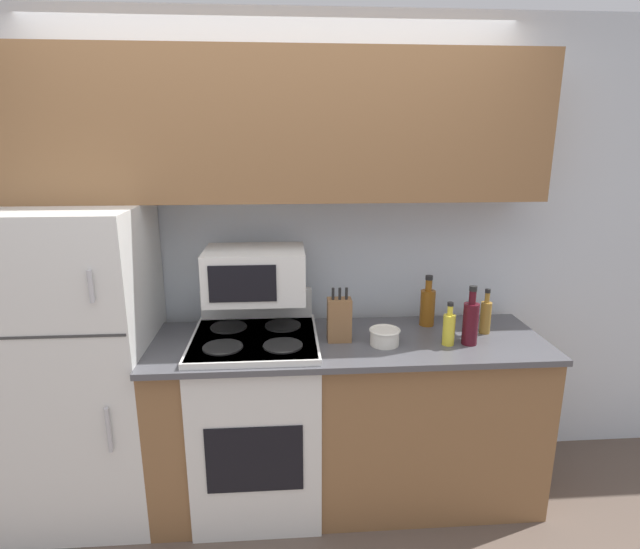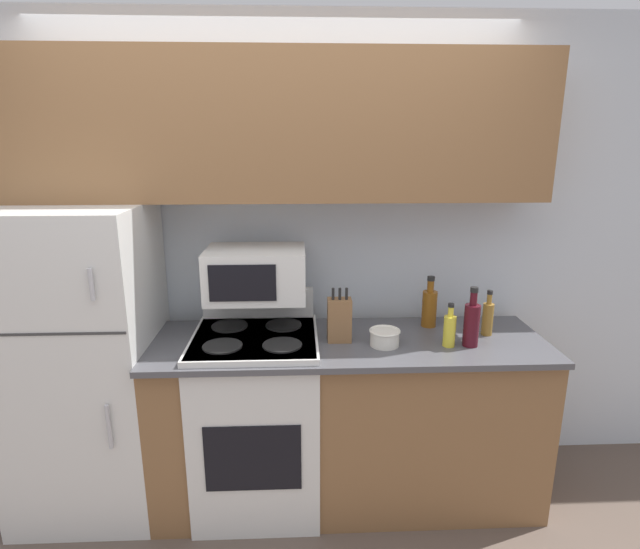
% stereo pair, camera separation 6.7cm
% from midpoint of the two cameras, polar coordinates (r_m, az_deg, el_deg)
% --- Properties ---
extents(ground_plane, '(12.00, 12.00, 0.00)m').
position_cam_midpoint_polar(ground_plane, '(2.80, -3.66, -27.63)').
color(ground_plane, brown).
extents(wall_back, '(8.00, 0.05, 2.55)m').
position_cam_midpoint_polar(wall_back, '(2.84, -3.83, 2.31)').
color(wall_back, silver).
rests_on(wall_back, ground_plane).
extents(lower_cabinets, '(1.99, 0.64, 0.92)m').
position_cam_midpoint_polar(lower_cabinets, '(2.78, 3.90, -16.13)').
color(lower_cabinets, brown).
rests_on(lower_cabinets, ground_plane).
extents(refrigerator, '(0.71, 0.70, 1.60)m').
position_cam_midpoint_polar(refrigerator, '(2.84, -24.61, -9.10)').
color(refrigerator, silver).
rests_on(refrigerator, ground_plane).
extents(upper_cabinets, '(2.70, 0.33, 0.72)m').
position_cam_midpoint_polar(upper_cabinets, '(2.58, -4.20, 16.41)').
color(upper_cabinets, brown).
rests_on(upper_cabinets, refrigerator).
extents(stove, '(0.63, 0.63, 1.11)m').
position_cam_midpoint_polar(stove, '(2.75, -6.41, -15.88)').
color(stove, silver).
rests_on(stove, ground_plane).
extents(microwave, '(0.50, 0.36, 0.26)m').
position_cam_midpoint_polar(microwave, '(2.56, -6.60, 0.13)').
color(microwave, silver).
rests_on(microwave, stove).
extents(knife_block, '(0.12, 0.08, 0.28)m').
position_cam_midpoint_polar(knife_block, '(2.51, 2.99, -5.18)').
color(knife_block, brown).
rests_on(knife_block, lower_cabinets).
extents(bowl, '(0.15, 0.15, 0.08)m').
position_cam_midpoint_polar(bowl, '(2.50, 8.16, -7.08)').
color(bowl, silver).
rests_on(bowl, lower_cabinets).
extents(bottle_cooking_spray, '(0.06, 0.06, 0.22)m').
position_cam_midpoint_polar(bottle_cooking_spray, '(2.54, 15.32, -6.08)').
color(bottle_cooking_spray, gold).
rests_on(bottle_cooking_spray, lower_cabinets).
extents(bottle_whiskey, '(0.08, 0.08, 0.28)m').
position_cam_midpoint_polar(bottle_whiskey, '(2.77, 13.07, -3.62)').
color(bottle_whiskey, brown).
rests_on(bottle_whiskey, lower_cabinets).
extents(bottle_vinegar, '(0.06, 0.06, 0.24)m').
position_cam_midpoint_polar(bottle_vinegar, '(2.74, 19.28, -4.66)').
color(bottle_vinegar, olive).
rests_on(bottle_vinegar, lower_cabinets).
extents(bottle_wine_red, '(0.08, 0.08, 0.30)m').
position_cam_midpoint_polar(bottle_wine_red, '(2.56, 17.65, -5.31)').
color(bottle_wine_red, '#470F19').
rests_on(bottle_wine_red, lower_cabinets).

